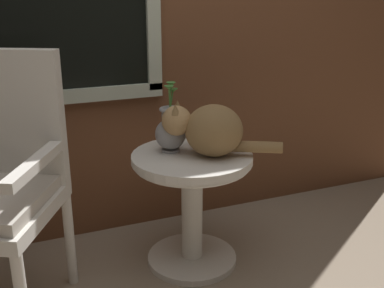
{
  "coord_description": "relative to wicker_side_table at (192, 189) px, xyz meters",
  "views": [
    {
      "loc": [
        -0.59,
        -1.64,
        1.3
      ],
      "look_at": [
        0.18,
        0.24,
        0.62
      ],
      "focal_mm": 43.77,
      "sensor_mm": 36.0,
      "label": 1
    }
  ],
  "objects": [
    {
      "name": "wicker_side_table",
      "position": [
        0.0,
        0.0,
        0.0
      ],
      "size": [
        0.56,
        0.56,
        0.57
      ],
      "color": "silver",
      "rests_on": "ground_plane"
    },
    {
      "name": "cat",
      "position": [
        0.07,
        -0.04,
        0.3
      ],
      "size": [
        0.51,
        0.34,
        0.25
      ],
      "color": "olive",
      "rests_on": "wicker_side_table"
    },
    {
      "name": "pewter_vase_with_ivy",
      "position": [
        -0.08,
        0.08,
        0.28
      ],
      "size": [
        0.14,
        0.14,
        0.33
      ],
      "color": "#99999E",
      "rests_on": "wicker_side_table"
    }
  ]
}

